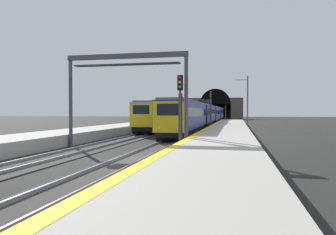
# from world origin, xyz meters

# --- Properties ---
(ground_plane) EXTENTS (320.00, 320.00, 0.00)m
(ground_plane) POSITION_xyz_m (0.00, 0.00, 0.00)
(ground_plane) COLOR black
(platform_right) EXTENTS (112.00, 4.57, 0.94)m
(platform_right) POSITION_xyz_m (0.00, -4.58, 0.47)
(platform_right) COLOR #ADA89E
(platform_right) RESTS_ON ground_plane
(platform_right_edge_strip) EXTENTS (112.00, 0.50, 0.01)m
(platform_right_edge_strip) POSITION_xyz_m (0.00, -2.55, 0.94)
(platform_right_edge_strip) COLOR yellow
(platform_right_edge_strip) RESTS_ON platform_right
(track_main_line) EXTENTS (160.00, 2.64, 0.21)m
(track_main_line) POSITION_xyz_m (0.00, 0.00, 0.04)
(track_main_line) COLOR #383533
(track_main_line) RESTS_ON ground_plane
(track_adjacent_line) EXTENTS (160.00, 3.19, 0.21)m
(track_adjacent_line) POSITION_xyz_m (0.00, 4.80, 0.04)
(track_adjacent_line) COLOR #383533
(track_adjacent_line) RESTS_ON ground_plane
(train_main_approaching) EXTENTS (78.95, 3.06, 4.80)m
(train_main_approaching) POSITION_xyz_m (48.70, -0.00, 2.22)
(train_main_approaching) COLOR navy
(train_main_approaching) RESTS_ON ground_plane
(train_adjacent_platform) EXTENTS (62.94, 3.05, 4.85)m
(train_adjacent_platform) POSITION_xyz_m (48.29, 4.80, 2.27)
(train_adjacent_platform) COLOR gray
(train_adjacent_platform) RESTS_ON ground_plane
(railway_signal_near) EXTENTS (0.39, 0.38, 5.21)m
(railway_signal_near) POSITION_xyz_m (5.18, -1.80, 3.16)
(railway_signal_near) COLOR #38383D
(railway_signal_near) RESTS_ON ground_plane
(railway_signal_mid) EXTENTS (0.39, 0.38, 5.76)m
(railway_signal_mid) POSITION_xyz_m (31.31, -1.80, 3.46)
(railway_signal_mid) COLOR #4C4C54
(railway_signal_mid) RESTS_ON ground_plane
(railway_signal_far) EXTENTS (0.39, 0.38, 4.89)m
(railway_signal_far) POSITION_xyz_m (94.43, -1.80, 2.97)
(railway_signal_far) COLOR #4C4C54
(railway_signal_far) RESTS_ON ground_plane
(overhead_signal_gantry) EXTENTS (0.70, 9.28, 6.98)m
(overhead_signal_gantry) POSITION_xyz_m (5.95, 2.40, 5.34)
(overhead_signal_gantry) COLOR #3F3F47
(overhead_signal_gantry) RESTS_ON ground_plane
(tunnel_portal) EXTENTS (3.09, 20.53, 11.50)m
(tunnel_portal) POSITION_xyz_m (106.41, 2.40, 3.98)
(tunnel_portal) COLOR #51473D
(tunnel_portal) RESTS_ON ground_plane
(catenary_mast_near) EXTENTS (0.22, 2.02, 8.40)m
(catenary_mast_near) POSITION_xyz_m (36.33, -7.24, 4.31)
(catenary_mast_near) COLOR #595B60
(catenary_mast_near) RESTS_ON ground_plane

